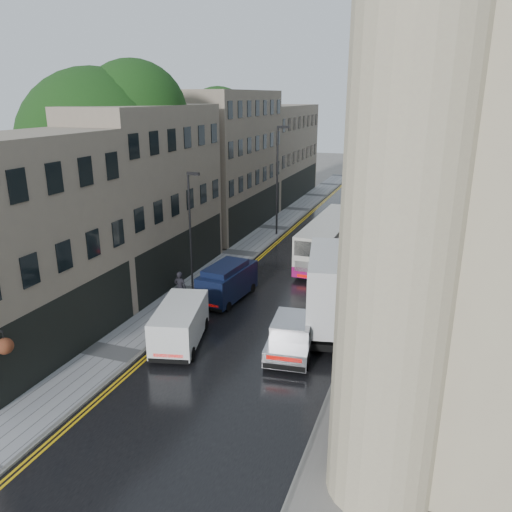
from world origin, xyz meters
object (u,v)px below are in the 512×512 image
Objects in this scene: cream_bus at (304,249)px; lamp_post_far at (277,182)px; lamp_post_near at (190,234)px; tree_near at (100,173)px; white_lorry at (310,301)px; tree_far at (196,161)px; silver_hatchback at (267,348)px; navy_van at (202,287)px; white_van at (152,339)px; pedestrian at (180,288)px.

cream_bus is 9.73m from lamp_post_far.
lamp_post_near is 0.80× the size of lamp_post_far.
tree_near is 15.76m from lamp_post_far.
tree_far is at bearing 118.53° from white_lorry.
lamp_post_near is at bearing 129.67° from silver_hatchback.
navy_van is 16.57m from lamp_post_far.
cream_bus reaches higher than white_van.
white_lorry is 4.01× the size of pedestrian.
tree_near reaches higher than navy_van.
lamp_post_near is at bearing 89.91° from white_van.
white_van is at bearing -157.20° from white_lorry.
white_van is 6.32m from navy_van.
cream_bus is at bearing -124.95° from pedestrian.
white_van is at bearing 102.02° from pedestrian.
tree_near is 6.92× the size of pedestrian.
navy_van is at bearing -114.29° from cream_bus.
lamp_post_near is at bearing -117.82° from lamp_post_far.
pedestrian is (-1.72, 5.92, 0.07)m from white_van.
pedestrian is at bearing -22.61° from tree_near.
lamp_post_far is at bearing 4.97° from tree_far.
white_lorry is at bearing -92.07° from lamp_post_far.
tree_far is at bearing 160.63° from lamp_post_far.
lamp_post_far is (-6.27, 21.23, 3.83)m from silver_hatchback.
pedestrian is at bearing -119.56° from cream_bus.
white_van is 0.50× the size of lamp_post_far.
lamp_post_near is (-2.02, 8.04, 2.73)m from white_van.
tree_near is 1.73× the size of white_lorry.
tree_near is 13.75m from white_van.
tree_near is 10.34m from navy_van.
navy_van is at bearing 152.19° from white_lorry.
tree_near reaches higher than cream_bus.
cream_bus reaches higher than pedestrian.
white_lorry is at bearing 20.07° from white_van.
lamp_post_far is (-1.14, 22.48, 3.64)m from white_van.
cream_bus is at bearing -32.05° from tree_far.
tree_near is 13.02m from tree_far.
tree_near reaches higher than white_lorry.
lamp_post_near reaches higher than cream_bus.
pedestrian is at bearing -67.14° from tree_far.
lamp_post_near is (-7.15, 6.79, 2.92)m from silver_hatchback.
lamp_post_far is (7.58, 13.63, -2.25)m from tree_near.
lamp_post_near is at bearing -6.83° from tree_near.
tree_far reaches higher than silver_hatchback.
pedestrian is (6.71, -15.92, -5.11)m from tree_far.
lamp_post_far is at bearing 120.61° from cream_bus.
silver_hatchback is at bearing -0.53° from white_van.
white_lorry is at bearing -49.99° from tree_far.
pedestrian is (-8.02, 1.63, -1.01)m from white_lorry.
tree_far is at bearing -71.30° from pedestrian.
lamp_post_far is at bearing 97.63° from navy_van.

